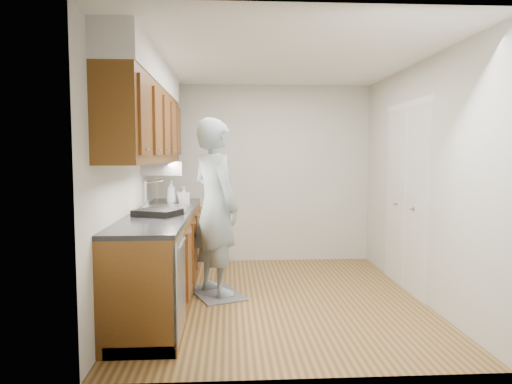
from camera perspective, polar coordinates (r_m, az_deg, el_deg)
floor at (r=4.99m, az=2.65°, el=-13.12°), size 3.50×3.50×0.00m
ceiling at (r=4.85m, az=2.77°, el=16.27°), size 3.50×3.50×0.00m
wall_left at (r=4.84m, az=-15.26°, el=1.25°), size 0.02×3.50×2.50m
wall_right at (r=5.14m, az=19.58°, el=1.34°), size 0.02×3.50×2.50m
wall_back at (r=6.50m, az=1.08°, el=2.28°), size 3.00×0.02×2.50m
counter at (r=4.89m, az=-11.59°, el=-7.66°), size 0.64×2.80×1.30m
upper_cabinets at (r=4.86m, az=-13.36°, el=9.56°), size 0.47×2.80×1.21m
closet_door at (r=5.43m, az=18.17°, el=-0.84°), size 0.02×1.22×2.05m
floor_mat at (r=5.16m, az=-5.03°, el=-12.46°), size 0.70×0.87×0.01m
person at (r=4.94m, az=-5.12°, el=-0.36°), size 0.84×0.91×2.16m
soap_bottle_a at (r=5.53m, az=-10.55°, el=0.03°), size 0.15×0.15×0.29m
soap_bottle_b at (r=5.49m, az=-8.97°, el=-0.40°), size 0.13×0.13×0.21m
soap_bottle_c at (r=5.72m, az=-9.86°, el=-0.46°), size 0.17×0.17×0.16m
steel_can at (r=5.61m, az=-10.05°, el=-0.83°), size 0.06×0.06×0.10m
dish_rack at (r=4.49m, az=-12.21°, el=-2.53°), size 0.49×0.46×0.06m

